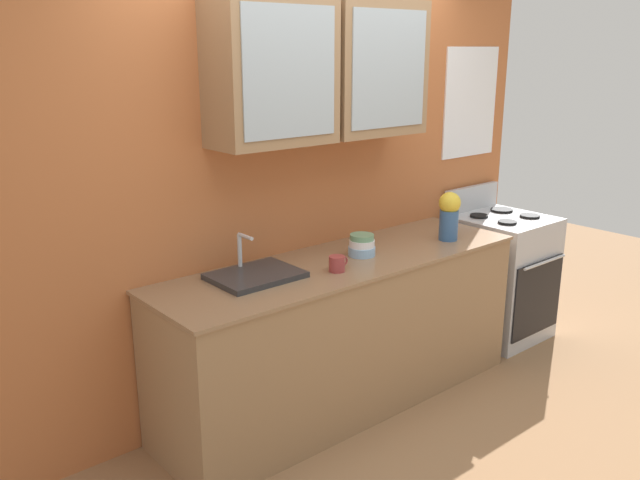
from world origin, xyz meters
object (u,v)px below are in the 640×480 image
(sink_faucet, at_px, (255,275))
(bowl_stack, at_px, (362,245))
(stove_range, at_px, (500,276))
(cup_near_sink, at_px, (337,264))
(vase, at_px, (449,214))

(sink_faucet, xyz_separation_m, bowl_stack, (0.71, -0.07, 0.04))
(stove_range, relative_size, cup_near_sink, 8.80)
(bowl_stack, height_order, cup_near_sink, bowl_stack)
(vase, bearing_deg, cup_near_sink, -179.41)
(vase, xyz_separation_m, cup_near_sink, (-0.95, -0.01, -0.12))
(stove_range, height_order, bowl_stack, stove_range)
(stove_range, relative_size, sink_faucet, 2.36)
(sink_faucet, xyz_separation_m, cup_near_sink, (0.40, -0.20, 0.02))
(sink_faucet, bearing_deg, bowl_stack, -5.81)
(stove_range, distance_m, bowl_stack, 1.50)
(sink_faucet, distance_m, cup_near_sink, 0.45)
(bowl_stack, relative_size, vase, 0.52)
(stove_range, height_order, sink_faucet, sink_faucet)
(bowl_stack, height_order, vase, vase)
(stove_range, bearing_deg, cup_near_sink, -175.89)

